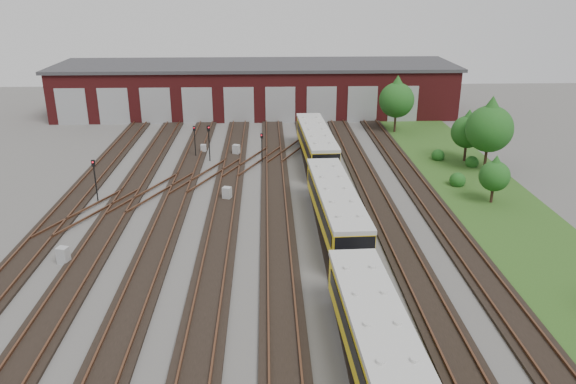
{
  "coord_description": "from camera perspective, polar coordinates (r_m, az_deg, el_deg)",
  "views": [
    {
      "loc": [
        1.34,
        -33.24,
        16.55
      ],
      "look_at": [
        2.81,
        4.87,
        2.0
      ],
      "focal_mm": 35.0,
      "sensor_mm": 36.0,
      "label": 1
    }
  ],
  "objects": [
    {
      "name": "maintenance_shed",
      "position": [
        74.43,
        -3.27,
        10.52
      ],
      "size": [
        51.0,
        12.5,
        6.35
      ],
      "color": "#581617",
      "rests_on": "ground"
    },
    {
      "name": "ground",
      "position": [
        37.15,
        -4.06,
        -5.63
      ],
      "size": [
        120.0,
        120.0,
        0.0
      ],
      "primitive_type": "plane",
      "color": "#4D4B47",
      "rests_on": "ground"
    },
    {
      "name": "tree_2",
      "position": [
        53.5,
        19.85,
        6.58
      ],
      "size": [
        4.19,
        4.19,
        6.94
      ],
      "color": "black",
      "rests_on": "ground"
    },
    {
      "name": "tree_3",
      "position": [
        46.18,
        20.28,
        1.86
      ],
      "size": [
        2.37,
        2.37,
        3.93
      ],
      "color": "black",
      "rests_on": "ground"
    },
    {
      "name": "grass_verge",
      "position": [
        49.54,
        18.82,
        0.23
      ],
      "size": [
        8.0,
        55.0,
        0.05
      ],
      "primitive_type": "cube",
      "color": "#264717",
      "rests_on": "ground"
    },
    {
      "name": "tree_0",
      "position": [
        65.1,
        11.0,
        9.56
      ],
      "size": [
        3.94,
        3.94,
        6.53
      ],
      "color": "black",
      "rests_on": "ground"
    },
    {
      "name": "tree_1",
      "position": [
        56.13,
        17.81,
        6.2
      ],
      "size": [
        3.08,
        3.08,
        5.11
      ],
      "color": "black",
      "rests_on": "ground"
    },
    {
      "name": "signal_mast_3",
      "position": [
        53.09,
        -2.67,
        4.83
      ],
      "size": [
        0.26,
        0.25,
        2.97
      ],
      "rotation": [
        0.0,
        0.0,
        -0.33
      ],
      "color": "black",
      "rests_on": "ground"
    },
    {
      "name": "signal_mast_0",
      "position": [
        46.18,
        -19.04,
        1.6
      ],
      "size": [
        0.27,
        0.25,
        3.46
      ],
      "rotation": [
        0.0,
        0.0,
        0.09
      ],
      "color": "black",
      "rests_on": "ground"
    },
    {
      "name": "bush_2",
      "position": [
        55.28,
        18.21,
        3.05
      ],
      "size": [
        1.22,
        1.22,
        1.22
      ],
      "primitive_type": "sphere",
      "color": "#164915",
      "rests_on": "ground"
    },
    {
      "name": "signal_mast_1",
      "position": [
        54.38,
        -8.04,
        5.4
      ],
      "size": [
        0.31,
        0.3,
        3.49
      ],
      "rotation": [
        0.0,
        0.0,
        0.43
      ],
      "color": "black",
      "rests_on": "ground"
    },
    {
      "name": "relay_cabinet_0",
      "position": [
        37.49,
        -21.86,
        -6.01
      ],
      "size": [
        0.79,
        0.72,
        1.1
      ],
      "primitive_type": "cube",
      "rotation": [
        0.0,
        0.0,
        -0.3
      ],
      "color": "#9EA1A3",
      "rests_on": "ground"
    },
    {
      "name": "relay_cabinet_1",
      "position": [
        57.49,
        -8.58,
        4.37
      ],
      "size": [
        0.55,
        0.46,
        0.87
      ],
      "primitive_type": "cube",
      "rotation": [
        0.0,
        0.0,
        -0.05
      ],
      "color": "#9EA1A3",
      "rests_on": "ground"
    },
    {
      "name": "relay_cabinet_3",
      "position": [
        56.33,
        -5.27,
        4.27
      ],
      "size": [
        0.81,
        0.75,
        1.07
      ],
      "primitive_type": "cube",
      "rotation": [
        0.0,
        0.0,
        -0.43
      ],
      "color": "#9EA1A3",
      "rests_on": "ground"
    },
    {
      "name": "signal_mast_2",
      "position": [
        55.74,
        -9.46,
        5.47
      ],
      "size": [
        0.24,
        0.23,
        3.16
      ],
      "rotation": [
        0.0,
        0.0,
        0.05
      ],
      "color": "black",
      "rests_on": "ground"
    },
    {
      "name": "relay_cabinet_2",
      "position": [
        44.84,
        -6.21,
        -0.17
      ],
      "size": [
        0.8,
        0.74,
        1.08
      ],
      "primitive_type": "cube",
      "rotation": [
        0.0,
        0.0,
        -0.37
      ],
      "color": "#9EA1A3",
      "rests_on": "ground"
    },
    {
      "name": "bush_1",
      "position": [
        56.46,
        15.01,
        3.77
      ],
      "size": [
        1.25,
        1.25,
        1.25
      ],
      "primitive_type": "sphere",
      "color": "#164915",
      "rests_on": "ground"
    },
    {
      "name": "metro_train",
      "position": [
        38.72,
        4.87,
        -1.6
      ],
      "size": [
        3.01,
        45.9,
        2.86
      ],
      "rotation": [
        0.0,
        0.0,
        0.04
      ],
      "color": "black",
      "rests_on": "ground"
    },
    {
      "name": "relay_cabinet_4",
      "position": [
        54.74,
        2.95,
        3.82
      ],
      "size": [
        0.72,
        0.65,
        1.04
      ],
      "primitive_type": "cube",
      "rotation": [
        0.0,
        0.0,
        0.23
      ],
      "color": "#9EA1A3",
      "rests_on": "ground"
    },
    {
      "name": "track_network",
      "position": [
        37.64,
        -4.3,
        -5.08
      ],
      "size": [
        30.4,
        70.0,
        0.33
      ],
      "color": "black",
      "rests_on": "ground"
    },
    {
      "name": "bush_0",
      "position": [
        49.77,
        16.86,
        1.36
      ],
      "size": [
        1.36,
        1.36,
        1.36
      ],
      "primitive_type": "sphere",
      "color": "#164915",
      "rests_on": "ground"
    }
  ]
}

